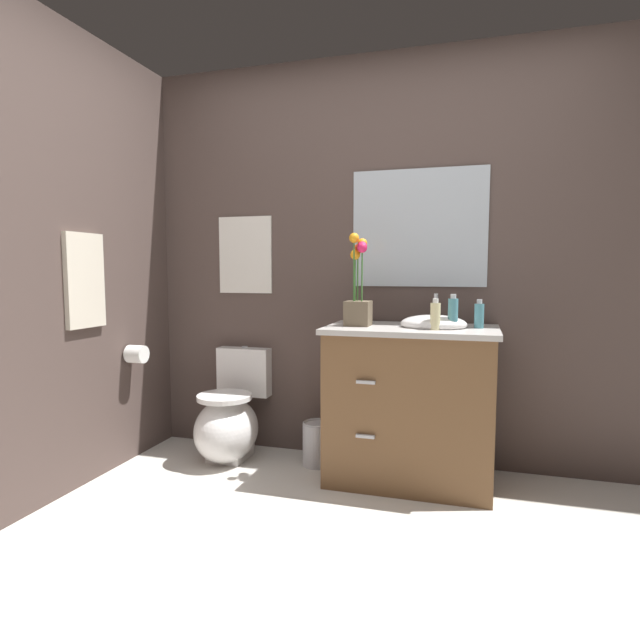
{
  "coord_description": "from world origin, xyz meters",
  "views": [
    {
      "loc": [
        0.55,
        -1.74,
        1.2
      ],
      "look_at": [
        -0.3,
        1.11,
        0.91
      ],
      "focal_mm": 29.22,
      "sensor_mm": 36.0,
      "label": 1
    }
  ],
  "objects_px": {
    "soap_bottle": "(453,313)",
    "hanging_towel": "(85,281)",
    "toilet_paper_roll": "(137,354)",
    "hand_wash_bottle": "(435,316)",
    "toilet": "(230,421)",
    "flower_vase": "(358,294)",
    "trash_bin": "(317,443)",
    "wall_poster": "(245,255)",
    "lotion_bottle": "(479,315)",
    "wall_mirror": "(419,228)",
    "vanity_cabinet": "(410,403)"
  },
  "relations": [
    {
      "from": "trash_bin",
      "to": "toilet_paper_roll",
      "type": "height_order",
      "value": "toilet_paper_roll"
    },
    {
      "from": "toilet_paper_roll",
      "to": "hand_wash_bottle",
      "type": "bearing_deg",
      "value": 1.89
    },
    {
      "from": "flower_vase",
      "to": "hand_wash_bottle",
      "type": "height_order",
      "value": "flower_vase"
    },
    {
      "from": "flower_vase",
      "to": "hanging_towel",
      "type": "relative_size",
      "value": 1.0
    },
    {
      "from": "lotion_bottle",
      "to": "toilet_paper_roll",
      "type": "xyz_separation_m",
      "value": [
        -2.03,
        -0.21,
        -0.27
      ]
    },
    {
      "from": "wall_mirror",
      "to": "hanging_towel",
      "type": "bearing_deg",
      "value": -154.53
    },
    {
      "from": "toilet",
      "to": "flower_vase",
      "type": "height_order",
      "value": "flower_vase"
    },
    {
      "from": "flower_vase",
      "to": "soap_bottle",
      "type": "height_order",
      "value": "flower_vase"
    },
    {
      "from": "hand_wash_bottle",
      "to": "toilet_paper_roll",
      "type": "xyz_separation_m",
      "value": [
        -1.81,
        -0.06,
        -0.28
      ]
    },
    {
      "from": "flower_vase",
      "to": "wall_poster",
      "type": "relative_size",
      "value": 1.03
    },
    {
      "from": "lotion_bottle",
      "to": "hanging_towel",
      "type": "xyz_separation_m",
      "value": [
        -2.08,
        -0.57,
        0.19
      ]
    },
    {
      "from": "soap_bottle",
      "to": "wall_mirror",
      "type": "bearing_deg",
      "value": 122.65
    },
    {
      "from": "vanity_cabinet",
      "to": "lotion_bottle",
      "type": "bearing_deg",
      "value": 6.31
    },
    {
      "from": "flower_vase",
      "to": "lotion_bottle",
      "type": "height_order",
      "value": "flower_vase"
    },
    {
      "from": "vanity_cabinet",
      "to": "lotion_bottle",
      "type": "relative_size",
      "value": 6.8
    },
    {
      "from": "hand_wash_bottle",
      "to": "wall_mirror",
      "type": "height_order",
      "value": "wall_mirror"
    },
    {
      "from": "wall_poster",
      "to": "wall_mirror",
      "type": "relative_size",
      "value": 0.63
    },
    {
      "from": "toilet",
      "to": "wall_mirror",
      "type": "relative_size",
      "value": 0.86
    },
    {
      "from": "toilet",
      "to": "hanging_towel",
      "type": "height_order",
      "value": "hanging_towel"
    },
    {
      "from": "vanity_cabinet",
      "to": "hanging_towel",
      "type": "relative_size",
      "value": 2.05
    },
    {
      "from": "vanity_cabinet",
      "to": "trash_bin",
      "type": "bearing_deg",
      "value": 172.22
    },
    {
      "from": "wall_poster",
      "to": "toilet_paper_roll",
      "type": "xyz_separation_m",
      "value": [
        -0.53,
        -0.46,
        -0.62
      ]
    },
    {
      "from": "vanity_cabinet",
      "to": "hand_wash_bottle",
      "type": "relative_size",
      "value": 6.41
    },
    {
      "from": "vanity_cabinet",
      "to": "trash_bin",
      "type": "distance_m",
      "value": 0.66
    },
    {
      "from": "lotion_bottle",
      "to": "trash_bin",
      "type": "relative_size",
      "value": 0.58
    },
    {
      "from": "soap_bottle",
      "to": "trash_bin",
      "type": "relative_size",
      "value": 0.69
    },
    {
      "from": "trash_bin",
      "to": "wall_poster",
      "type": "xyz_separation_m",
      "value": [
        -0.57,
        0.22,
        1.16
      ]
    },
    {
      "from": "wall_poster",
      "to": "hanging_towel",
      "type": "distance_m",
      "value": 1.02
    },
    {
      "from": "vanity_cabinet",
      "to": "soap_bottle",
      "type": "distance_m",
      "value": 0.56
    },
    {
      "from": "vanity_cabinet",
      "to": "toilet_paper_roll",
      "type": "distance_m",
      "value": 1.69
    },
    {
      "from": "toilet_paper_roll",
      "to": "soap_bottle",
      "type": "bearing_deg",
      "value": 3.4
    },
    {
      "from": "toilet",
      "to": "lotion_bottle",
      "type": "distance_m",
      "value": 1.66
    },
    {
      "from": "soap_bottle",
      "to": "wall_poster",
      "type": "height_order",
      "value": "wall_poster"
    },
    {
      "from": "hand_wash_bottle",
      "to": "hanging_towel",
      "type": "bearing_deg",
      "value": -167.39
    },
    {
      "from": "toilet",
      "to": "toilet_paper_roll",
      "type": "xyz_separation_m",
      "value": [
        -0.53,
        -0.2,
        0.44
      ]
    },
    {
      "from": "vanity_cabinet",
      "to": "toilet_paper_roll",
      "type": "height_order",
      "value": "vanity_cabinet"
    },
    {
      "from": "toilet",
      "to": "flower_vase",
      "type": "relative_size",
      "value": 1.33
    },
    {
      "from": "toilet",
      "to": "toilet_paper_roll",
      "type": "height_order",
      "value": "toilet_paper_roll"
    },
    {
      "from": "flower_vase",
      "to": "lotion_bottle",
      "type": "distance_m",
      "value": 0.67
    },
    {
      "from": "soap_bottle",
      "to": "hanging_towel",
      "type": "distance_m",
      "value": 2.01
    },
    {
      "from": "hand_wash_bottle",
      "to": "wall_poster",
      "type": "xyz_separation_m",
      "value": [
        -1.27,
        0.4,
        0.34
      ]
    },
    {
      "from": "toilet",
      "to": "hanging_towel",
      "type": "bearing_deg",
      "value": -136.64
    },
    {
      "from": "soap_bottle",
      "to": "toilet_paper_roll",
      "type": "xyz_separation_m",
      "value": [
        -1.89,
        -0.11,
        -0.29
      ]
    },
    {
      "from": "flower_vase",
      "to": "hanging_towel",
      "type": "height_order",
      "value": "flower_vase"
    },
    {
      "from": "soap_bottle",
      "to": "hand_wash_bottle",
      "type": "height_order",
      "value": "soap_bottle"
    },
    {
      "from": "toilet",
      "to": "wall_mirror",
      "type": "distance_m",
      "value": 1.68
    },
    {
      "from": "lotion_bottle",
      "to": "hanging_towel",
      "type": "height_order",
      "value": "hanging_towel"
    },
    {
      "from": "soap_bottle",
      "to": "hanging_towel",
      "type": "bearing_deg",
      "value": -166.46
    },
    {
      "from": "hand_wash_bottle",
      "to": "wall_mirror",
      "type": "bearing_deg",
      "value": 108.77
    },
    {
      "from": "hand_wash_bottle",
      "to": "wall_mirror",
      "type": "xyz_separation_m",
      "value": [
        -0.14,
        0.4,
        0.49
      ]
    }
  ]
}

